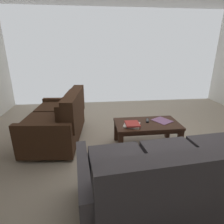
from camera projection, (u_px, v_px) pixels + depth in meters
The scene contains 7 objects.
ground_plane at pixel (142, 149), 2.95m from camera, with size 5.97×5.50×0.01m, color tan.
sofa_main at pixel (181, 178), 1.76m from camera, with size 2.01×1.04×0.83m.
loveseat_near at pixel (59, 121), 3.13m from camera, with size 0.95×1.48×0.86m.
coffee_table at pixel (147, 127), 2.95m from camera, with size 1.02×0.56×0.40m.
book_stack at pixel (132, 124), 2.82m from camera, with size 0.31×0.30×0.05m.
tv_remote at pixel (147, 120), 3.00m from camera, with size 0.09×0.17×0.02m.
loose_magazine at pixel (162, 121), 3.01m from camera, with size 0.24×0.28×0.01m, color #996699.
Camera 1 is at (0.78, 2.50, 1.55)m, focal length 29.35 mm.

